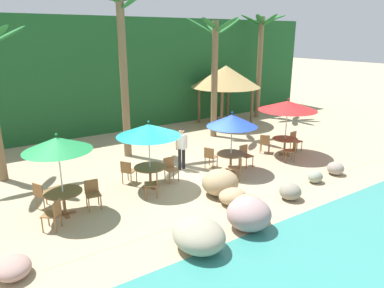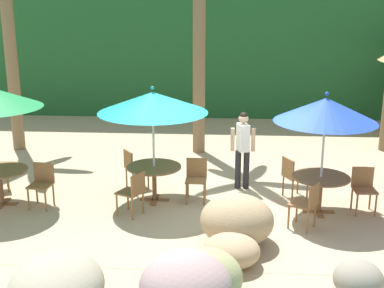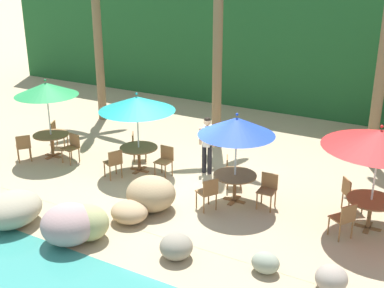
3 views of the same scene
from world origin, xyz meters
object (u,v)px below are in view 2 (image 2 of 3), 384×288
(waiter_in_white, at_px, (243,145))
(umbrella_blue, at_px, (326,110))
(dining_table_blue, at_px, (321,183))
(chair_teal_left, at_px, (133,191))
(chair_blue_left, at_px, (308,203))
(umbrella_teal, at_px, (153,102))
(chair_blue_inland, at_px, (292,175))
(dining_table_teal, at_px, (154,172))
(palm_tree_nearest, at_px, (7,11))
(dining_table_green, at_px, (0,176))
(chair_teal_inland, at_px, (133,166))
(chair_green_seaward, at_px, (42,182))
(chair_teal_seaward, at_px, (196,176))
(chair_blue_seaward, at_px, (363,186))

(waiter_in_white, bearing_deg, umbrella_blue, -40.30)
(dining_table_blue, xyz_separation_m, waiter_in_white, (-1.46, 1.24, 0.37))
(chair_teal_left, distance_m, chair_blue_left, 3.21)
(umbrella_teal, distance_m, chair_blue_inland, 3.22)
(dining_table_teal, height_order, waiter_in_white, waiter_in_white)
(palm_tree_nearest, distance_m, waiter_in_white, 7.11)
(chair_blue_inland, height_order, waiter_in_white, waiter_in_white)
(umbrella_teal, xyz_separation_m, chair_blue_left, (2.91, -1.18, -1.54))
(dining_table_green, height_order, chair_teal_left, chair_teal_left)
(chair_teal_inland, xyz_separation_m, umbrella_blue, (3.81, -1.06, 1.52))
(chair_green_seaward, distance_m, dining_table_teal, 2.22)
(dining_table_green, distance_m, umbrella_teal, 3.38)
(chair_teal_seaward, relative_size, palm_tree_nearest, 0.16)
(dining_table_green, height_order, chair_teal_inland, chair_teal_inland)
(chair_teal_inland, bearing_deg, umbrella_teal, -50.14)
(waiter_in_white, bearing_deg, dining_table_teal, -155.15)
(umbrella_teal, xyz_separation_m, chair_blue_inland, (2.81, 0.32, -1.54))
(dining_table_green, distance_m, chair_teal_inland, 2.71)
(chair_green_seaward, relative_size, chair_teal_left, 1.00)
(chair_teal_inland, xyz_separation_m, chair_blue_seaward, (4.65, -0.93, 0.00))
(chair_teal_seaward, xyz_separation_m, palm_tree_nearest, (-5.07, 3.44, 3.15))
(chair_green_seaward, relative_size, chair_teal_seaward, 1.00)
(umbrella_blue, bearing_deg, dining_table_blue, 0.00)
(chair_teal_left, relative_size, dining_table_blue, 0.79)
(umbrella_teal, height_order, chair_blue_seaward, umbrella_teal)
(dining_table_teal, height_order, umbrella_blue, umbrella_blue)
(chair_green_seaward, bearing_deg, dining_table_blue, 0.24)
(chair_green_seaward, bearing_deg, chair_blue_seaward, 1.39)
(dining_table_green, relative_size, chair_teal_seaward, 1.26)
(umbrella_teal, height_order, chair_teal_inland, umbrella_teal)
(umbrella_blue, distance_m, dining_table_blue, 1.42)
(chair_teal_seaward, bearing_deg, chair_blue_inland, 7.03)
(dining_table_teal, xyz_separation_m, chair_blue_seaward, (4.10, -0.28, -0.10))
(umbrella_teal, height_order, chair_blue_inland, umbrella_teal)
(dining_table_blue, distance_m, palm_tree_nearest, 8.98)
(dining_table_blue, bearing_deg, chair_teal_left, -173.52)
(palm_tree_nearest, bearing_deg, chair_blue_left, -33.42)
(umbrella_blue, height_order, dining_table_blue, umbrella_blue)
(chair_blue_seaward, bearing_deg, dining_table_teal, 176.17)
(dining_table_blue, bearing_deg, umbrella_blue, 180.00)
(chair_teal_left, xyz_separation_m, chair_blue_left, (3.19, -0.38, 0.00))
(umbrella_blue, height_order, waiter_in_white, umbrella_blue)
(umbrella_blue, xyz_separation_m, chair_blue_inland, (-0.45, 0.73, -1.52))
(dining_table_teal, distance_m, chair_blue_left, 3.14)
(chair_blue_seaward, bearing_deg, chair_teal_inland, 168.68)
(dining_table_green, height_order, chair_blue_left, chair_blue_left)
(chair_green_seaward, bearing_deg, chair_teal_inland, 33.63)
(chair_teal_left, bearing_deg, palm_tree_nearest, 132.29)
(chair_teal_seaward, xyz_separation_m, waiter_in_white, (0.95, 0.75, 0.47))
(chair_blue_left, xyz_separation_m, palm_tree_nearest, (-7.13, 4.70, 3.15))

